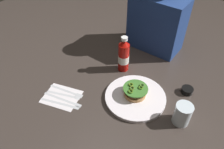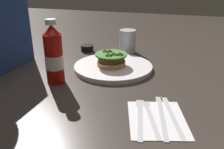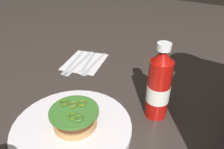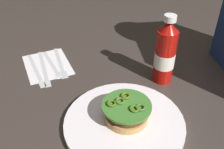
% 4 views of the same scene
% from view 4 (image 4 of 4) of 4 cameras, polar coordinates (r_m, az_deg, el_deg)
% --- Properties ---
extents(ground_plane, '(3.00, 3.00, 0.00)m').
position_cam_4_polar(ground_plane, '(0.67, -3.22, -8.84)').
color(ground_plane, '#39302C').
extents(dinner_plate, '(0.30, 0.30, 0.02)m').
position_cam_4_polar(dinner_plate, '(0.64, 2.74, -10.81)').
color(dinner_plate, white).
rests_on(dinner_plate, ground_plane).
extents(burger_sandwich, '(0.12, 0.12, 0.05)m').
position_cam_4_polar(burger_sandwich, '(0.62, 3.24, -8.28)').
color(burger_sandwich, tan).
rests_on(burger_sandwich, dinner_plate).
extents(ketchup_bottle, '(0.06, 0.06, 0.21)m').
position_cam_4_polar(ketchup_bottle, '(0.75, 11.83, 4.58)').
color(ketchup_bottle, '#AC100A').
rests_on(ketchup_bottle, ground_plane).
extents(napkin, '(0.21, 0.18, 0.00)m').
position_cam_4_polar(napkin, '(0.87, -14.28, 2.14)').
color(napkin, white).
rests_on(napkin, ground_plane).
extents(butter_knife, '(0.20, 0.08, 0.00)m').
position_cam_4_polar(butter_knife, '(0.85, -16.59, 0.78)').
color(butter_knife, silver).
rests_on(butter_knife, napkin).
extents(steak_knife, '(0.21, 0.06, 0.00)m').
position_cam_4_polar(steak_knife, '(0.85, -14.97, 1.16)').
color(steak_knife, silver).
rests_on(steak_knife, napkin).
extents(spoon_utensil, '(0.17, 0.07, 0.00)m').
position_cam_4_polar(spoon_utensil, '(0.85, -12.87, 1.61)').
color(spoon_utensil, silver).
rests_on(spoon_utensil, napkin).
extents(fork_utensil, '(0.19, 0.05, 0.00)m').
position_cam_4_polar(fork_utensil, '(0.86, -11.46, 2.32)').
color(fork_utensil, silver).
rests_on(fork_utensil, napkin).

